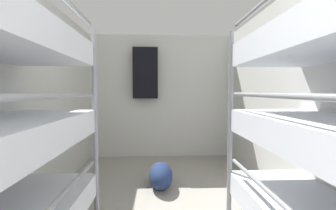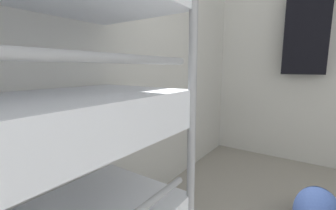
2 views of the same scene
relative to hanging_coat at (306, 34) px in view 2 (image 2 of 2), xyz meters
name	(u,v)px [view 2 (image 2 of 2)]	position (x,y,z in m)	size (l,w,h in m)	color
wall_left	(86,74)	(-1.04, -2.13, -0.42)	(0.06, 4.61, 2.24)	silver
wall_back	(331,72)	(0.27, 0.15, -0.42)	(2.68, 0.06, 2.24)	silver
hanging_coat	(306,34)	(0.00, 0.00, 0.00)	(0.44, 0.12, 0.90)	black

